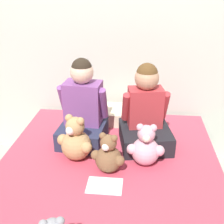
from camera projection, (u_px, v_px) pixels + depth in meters
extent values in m
cube|color=beige|center=(120.00, 21.00, 2.29)|extent=(8.00, 0.06, 2.50)
cube|color=#2D2D33|center=(106.00, 222.00, 1.84)|extent=(1.48, 1.93, 0.25)
cube|color=silver|center=(106.00, 197.00, 1.74)|extent=(1.45, 1.90, 0.18)
cube|color=#C64256|center=(105.00, 183.00, 1.70)|extent=(1.46, 1.92, 0.03)
cube|color=#282D47|center=(83.00, 133.00, 2.07)|extent=(0.35, 0.37, 0.14)
cube|color=#7F4789|center=(83.00, 103.00, 2.02)|extent=(0.27, 0.19, 0.31)
sphere|color=beige|center=(82.00, 72.00, 1.92)|extent=(0.16, 0.16, 0.16)
sphere|color=#2D2319|center=(82.00, 68.00, 1.91)|extent=(0.14, 0.14, 0.14)
cylinder|color=#7F4789|center=(64.00, 100.00, 2.04)|extent=(0.07, 0.14, 0.25)
cylinder|color=#7F4789|center=(103.00, 103.00, 1.99)|extent=(0.07, 0.14, 0.25)
cube|color=black|center=(145.00, 137.00, 2.03)|extent=(0.41, 0.42, 0.14)
cube|color=#B23338|center=(145.00, 107.00, 1.99)|extent=(0.26, 0.18, 0.28)
sphere|color=tan|center=(147.00, 78.00, 1.89)|extent=(0.17, 0.17, 0.17)
sphere|color=brown|center=(147.00, 74.00, 1.88)|extent=(0.15, 0.15, 0.15)
cylinder|color=#B23338|center=(126.00, 107.00, 1.97)|extent=(0.08, 0.14, 0.23)
cylinder|color=#B23338|center=(164.00, 106.00, 1.99)|extent=(0.08, 0.14, 0.23)
sphere|color=tan|center=(76.00, 145.00, 1.87)|extent=(0.20, 0.20, 0.20)
sphere|color=tan|center=(75.00, 126.00, 1.81)|extent=(0.12, 0.12, 0.12)
sphere|color=white|center=(70.00, 131.00, 1.77)|extent=(0.06, 0.06, 0.06)
sphere|color=tan|center=(69.00, 118.00, 1.80)|extent=(0.05, 0.05, 0.05)
sphere|color=tan|center=(80.00, 121.00, 1.76)|extent=(0.05, 0.05, 0.05)
sphere|color=tan|center=(63.00, 140.00, 1.88)|extent=(0.08, 0.08, 0.08)
sphere|color=tan|center=(86.00, 147.00, 1.80)|extent=(0.08, 0.08, 0.08)
sphere|color=#DBA3B2|center=(145.00, 151.00, 1.82)|extent=(0.18, 0.18, 0.18)
sphere|color=#DBA3B2|center=(146.00, 134.00, 1.76)|extent=(0.11, 0.11, 0.11)
sphere|color=beige|center=(146.00, 139.00, 1.72)|extent=(0.05, 0.05, 0.05)
sphere|color=#DBA3B2|center=(140.00, 127.00, 1.75)|extent=(0.05, 0.05, 0.05)
sphere|color=#DBA3B2|center=(153.00, 128.00, 1.74)|extent=(0.05, 0.05, 0.05)
sphere|color=#DBA3B2|center=(132.00, 149.00, 1.80)|extent=(0.07, 0.07, 0.07)
sphere|color=#DBA3B2|center=(159.00, 151.00, 1.78)|extent=(0.07, 0.07, 0.07)
sphere|color=brown|center=(109.00, 159.00, 1.75)|extent=(0.17, 0.17, 0.17)
sphere|color=brown|center=(108.00, 143.00, 1.70)|extent=(0.10, 0.10, 0.10)
sphere|color=white|center=(106.00, 147.00, 1.67)|extent=(0.05, 0.05, 0.05)
sphere|color=brown|center=(103.00, 136.00, 1.70)|extent=(0.04, 0.04, 0.04)
sphere|color=brown|center=(114.00, 138.00, 1.67)|extent=(0.04, 0.04, 0.04)
sphere|color=brown|center=(96.00, 155.00, 1.76)|extent=(0.06, 0.06, 0.06)
sphere|color=brown|center=(119.00, 161.00, 1.70)|extent=(0.06, 0.06, 0.06)
sphere|color=#939399|center=(43.00, 224.00, 1.12)|extent=(0.04, 0.04, 0.04)
sphere|color=#939399|center=(60.00, 221.00, 1.14)|extent=(0.04, 0.04, 0.04)
cube|color=beige|center=(117.00, 115.00, 2.38)|extent=(0.49, 0.27, 0.11)
cube|color=white|center=(105.00, 186.00, 1.65)|extent=(0.21, 0.15, 0.00)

